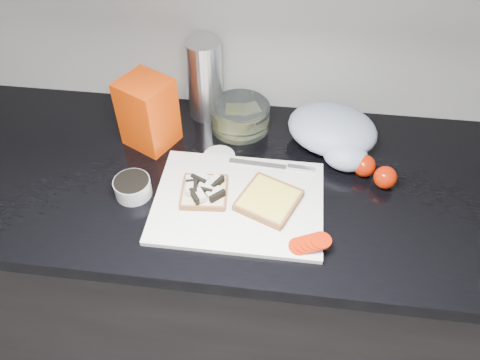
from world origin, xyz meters
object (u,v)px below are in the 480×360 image
Objects in this scene: cutting_board at (238,202)px; steel_canister at (205,79)px; bread_bag at (148,113)px; glass_bowl at (240,116)px.

cutting_board is 0.38m from steel_canister.
steel_canister is (-0.14, 0.33, 0.11)m from cutting_board.
bread_bag is 0.82× the size of steel_canister.
bread_bag is at bearing -132.75° from steel_canister.
bread_bag reaches higher than glass_bowl.
cutting_board is 2.43× the size of glass_bowl.
cutting_board is at bearing -83.63° from glass_bowl.
bread_bag is (-0.26, 0.20, 0.09)m from cutting_board.
glass_bowl is (-0.03, 0.29, 0.03)m from cutting_board.
cutting_board is 2.11× the size of bread_bag.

